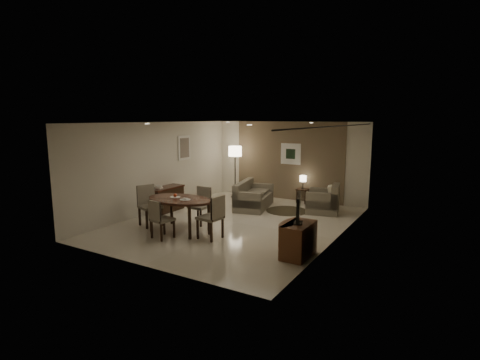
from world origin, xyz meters
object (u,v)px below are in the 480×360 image
Objects in this scene: dining_table at (180,215)px; side_table at (303,196)px; chair_far at (199,206)px; chair_left at (150,206)px; armchair at (323,198)px; chair_right at (210,217)px; floor_lamp at (235,172)px; console_desk at (166,199)px; tv_cabinet at (299,240)px; chair_near at (162,219)px; sofa at (254,195)px.

side_table is (1.50, 4.56, -0.18)m from dining_table.
chair_far reaches higher than side_table.
chair_left is 5.07m from armchair.
chair_right is 4.72m from floor_lamp.
console_desk is 1.15× the size of chair_right.
chair_right reaches higher than tv_cabinet.
chair_near is at bearing -89.43° from dining_table.
chair_right is at bearing -34.05° from armchair.
chair_far is 0.92× the size of chair_left.
chair_left is (-0.97, -0.03, 0.11)m from dining_table.
tv_cabinet is 0.86× the size of chair_right.
sofa reaches higher than side_table.
chair_near reaches higher than armchair.
console_desk is at bearing 117.04° from sofa.
sofa is at bearing -38.46° from floor_lamp.
chair_left is (-4.20, 0.10, 0.18)m from tv_cabinet.
armchair is 1.36m from side_table.
chair_far reaches higher than sofa.
chair_right reaches higher than side_table.
tv_cabinet is at bearing 94.13° from chair_right.
chair_left reaches higher than dining_table.
sofa is at bearing 82.32° from dining_table.
console_desk is 0.65× the size of floor_lamp.
dining_table is 1.81× the size of chair_far.
chair_left is 0.60× the size of sofa.
chair_right is (-2.23, 0.03, 0.17)m from tv_cabinet.
tv_cabinet is 0.85× the size of chair_left.
chair_near reaches higher than side_table.
console_desk is 1.24× the size of armchair.
chair_near is 0.88× the size of chair_left.
sofa reaches higher than tv_cabinet.
chair_far is at bearing -19.64° from console_desk.
dining_table is at bearing 177.69° from tv_cabinet.
chair_far is (1.69, -0.60, 0.12)m from console_desk.
floor_lamp is (-1.35, 1.07, 0.50)m from sofa.
chair_near reaches higher than sofa.
dining_table is at bearing -90.54° from chair_right.
sofa is (1.39, 3.16, -0.12)m from chair_left.
armchair is at bearing 50.18° from chair_far.
side_table is (-1.73, 4.69, -0.11)m from tv_cabinet.
chair_right is at bearing -140.54° from chair_near.
sofa is at bearing 81.19° from chair_far.
floor_lamp is (-2.43, -0.37, 0.68)m from side_table.
chair_right is at bearing -28.90° from console_desk.
armchair is (1.50, 3.76, -0.09)m from chair_right.
armchair is 2.03× the size of side_table.
floor_lamp reaches higher than console_desk.
console_desk is at bearing -40.05° from chair_near.
armchair is 3.50m from floor_lamp.
chair_right is at bearing -41.21° from chair_far.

